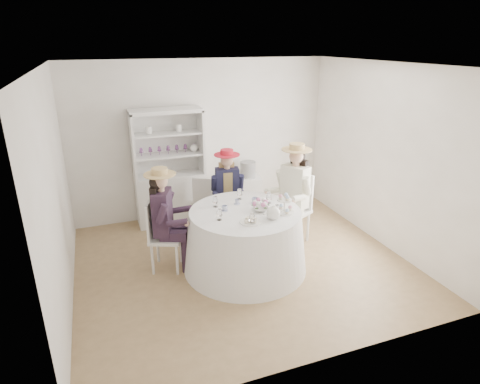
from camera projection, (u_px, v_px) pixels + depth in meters
name	position (u px, v px, depth m)	size (l,w,h in m)	color
ground	(242.00, 263.00, 5.71)	(4.50, 4.50, 0.00)	olive
ceiling	(243.00, 65.00, 4.75)	(4.50, 4.50, 0.00)	white
wall_back	(202.00, 140.00, 6.98)	(4.50, 4.50, 0.00)	silver
wall_front	(323.00, 241.00, 3.47)	(4.50, 4.50, 0.00)	silver
wall_left	(55.00, 195.00, 4.50)	(4.50, 4.50, 0.00)	silver
wall_right	(384.00, 157.00, 5.95)	(4.50, 4.50, 0.00)	silver
tea_table	(245.00, 240.00, 5.46)	(1.69, 1.69, 0.86)	white
hutch	(170.00, 183.00, 6.80)	(1.21, 0.56, 1.95)	silver
side_table	(248.00, 194.00, 7.33)	(0.43, 0.43, 0.67)	silver
hatbox	(248.00, 169.00, 7.16)	(0.28, 0.28, 0.28)	black
guest_left	(165.00, 214.00, 5.30)	(0.61, 0.55, 1.46)	silver
guest_mid	(227.00, 188.00, 6.30)	(0.53, 0.56, 1.41)	silver
guest_right	(294.00, 189.00, 6.02)	(0.67, 0.61, 1.57)	silver
spare_chair	(204.00, 199.00, 6.78)	(0.49, 0.49, 0.86)	silver
teacup_a	(225.00, 208.00, 5.30)	(0.08, 0.08, 0.06)	white
teacup_b	(237.00, 202.00, 5.52)	(0.06, 0.06, 0.06)	white
teacup_c	(255.00, 201.00, 5.55)	(0.09, 0.09, 0.07)	white
flower_bowl	(261.00, 209.00, 5.30)	(0.21, 0.21, 0.05)	white
flower_arrangement	(261.00, 203.00, 5.34)	(0.17, 0.17, 0.06)	pink
table_teapot	(274.00, 213.00, 5.05)	(0.25, 0.18, 0.19)	white
sandwich_plate	(250.00, 221.00, 4.97)	(0.27, 0.27, 0.06)	white
cupcake_stand	(284.00, 206.00, 5.24)	(0.26, 0.26, 0.25)	white
stemware_set	(245.00, 206.00, 5.28)	(0.89, 0.93, 0.15)	white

